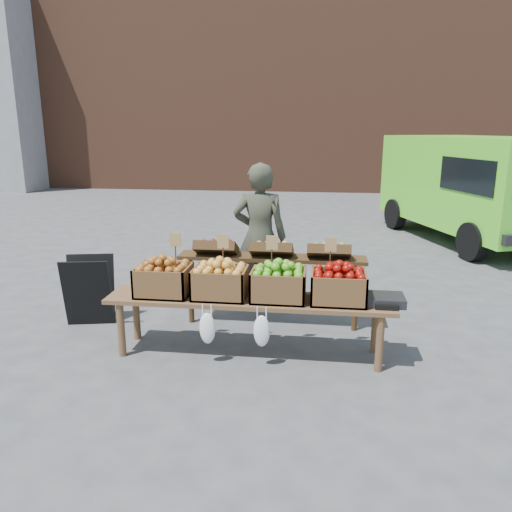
% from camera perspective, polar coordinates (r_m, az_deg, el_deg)
% --- Properties ---
extents(ground, '(80.00, 80.00, 0.00)m').
position_cam_1_polar(ground, '(4.50, 10.08, -14.00)').
color(ground, '#4A4A4D').
extents(brick_building, '(24.00, 4.00, 10.00)m').
position_cam_1_polar(brick_building, '(19.17, 8.81, 22.96)').
color(brick_building, brown).
rests_on(brick_building, ground).
extents(delivery_van, '(3.30, 4.79, 1.96)m').
position_cam_1_polar(delivery_van, '(10.35, 23.58, 6.94)').
color(delivery_van, '#5ADB29').
rests_on(delivery_van, ground).
extents(vendor, '(0.64, 0.43, 1.74)m').
position_cam_1_polar(vendor, '(5.89, 0.44, 2.18)').
color(vendor, '#383B2D').
rests_on(vendor, ground).
extents(chalkboard_sign, '(0.56, 0.39, 0.78)m').
position_cam_1_polar(chalkboard_sign, '(5.79, -18.54, -3.77)').
color(chalkboard_sign, black).
rests_on(chalkboard_sign, ground).
extents(back_table, '(2.10, 0.44, 1.04)m').
position_cam_1_polar(back_table, '(5.39, 1.79, -2.87)').
color(back_table, '#3B2713').
rests_on(back_table, ground).
extents(display_bench, '(2.70, 0.56, 0.57)m').
position_cam_1_polar(display_bench, '(4.81, -0.78, -8.02)').
color(display_bench, brown).
rests_on(display_bench, ground).
extents(crate_golden_apples, '(0.50, 0.40, 0.28)m').
position_cam_1_polar(crate_golden_apples, '(4.85, -10.50, -2.75)').
color(crate_golden_apples, '#AD661E').
rests_on(crate_golden_apples, display_bench).
extents(crate_russet_pears, '(0.50, 0.40, 0.28)m').
position_cam_1_polar(crate_russet_pears, '(4.71, -4.11, -3.05)').
color(crate_russet_pears, gold).
rests_on(crate_russet_pears, display_bench).
extents(crate_red_apples, '(0.50, 0.40, 0.28)m').
position_cam_1_polar(crate_red_apples, '(4.64, 2.58, -3.32)').
color(crate_red_apples, '#3D9019').
rests_on(crate_red_apples, display_bench).
extents(crate_green_apples, '(0.50, 0.40, 0.28)m').
position_cam_1_polar(crate_green_apples, '(4.63, 9.39, -3.55)').
color(crate_green_apples, maroon).
rests_on(crate_green_apples, display_bench).
extents(weighing_scale, '(0.34, 0.30, 0.08)m').
position_cam_1_polar(weighing_scale, '(4.69, 14.55, -4.85)').
color(weighing_scale, black).
rests_on(weighing_scale, display_bench).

